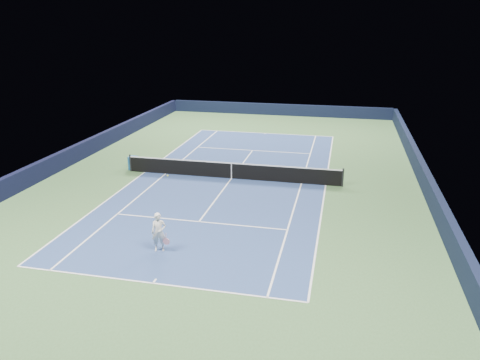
# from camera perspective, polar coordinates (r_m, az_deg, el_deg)

# --- Properties ---
(ground) EXTENTS (40.00, 40.00, 0.00)m
(ground) POSITION_cam_1_polar(r_m,az_deg,el_deg) (27.57, -1.04, 0.18)
(ground) COLOR #395D33
(ground) RESTS_ON ground
(wall_far) EXTENTS (22.00, 0.35, 1.10)m
(wall_far) POSITION_cam_1_polar(r_m,az_deg,el_deg) (46.36, 4.80, 8.55)
(wall_far) COLOR black
(wall_far) RESTS_ON ground
(wall_right) EXTENTS (0.35, 40.00, 1.10)m
(wall_right) POSITION_cam_1_polar(r_m,az_deg,el_deg) (27.09, 21.81, -0.34)
(wall_right) COLOR black
(wall_right) RESTS_ON ground
(wall_left) EXTENTS (0.35, 40.00, 1.10)m
(wall_left) POSITION_cam_1_polar(r_m,az_deg,el_deg) (31.65, -20.48, 2.49)
(wall_left) COLOR black
(wall_left) RESTS_ON ground
(court_surface) EXTENTS (10.97, 23.77, 0.01)m
(court_surface) POSITION_cam_1_polar(r_m,az_deg,el_deg) (27.57, -1.04, 0.19)
(court_surface) COLOR navy
(court_surface) RESTS_ON ground
(baseline_far) EXTENTS (10.97, 0.08, 0.00)m
(baseline_far) POSITION_cam_1_polar(r_m,az_deg,el_deg) (38.78, 3.12, 5.72)
(baseline_far) COLOR white
(baseline_far) RESTS_ON ground
(baseline_near) EXTENTS (10.97, 0.08, 0.00)m
(baseline_near) POSITION_cam_1_polar(r_m,az_deg,el_deg) (17.28, -10.58, -12.26)
(baseline_near) COLOR white
(baseline_near) RESTS_ON ground
(sideline_doubles_right) EXTENTS (0.08, 23.77, 0.00)m
(sideline_doubles_right) POSITION_cam_1_polar(r_m,az_deg,el_deg) (26.87, 10.40, -0.62)
(sideline_doubles_right) COLOR white
(sideline_doubles_right) RESTS_ON ground
(sideline_doubles_left) EXTENTS (0.08, 23.77, 0.00)m
(sideline_doubles_left) POSITION_cam_1_polar(r_m,az_deg,el_deg) (29.29, -11.53, 0.95)
(sideline_doubles_left) COLOR white
(sideline_doubles_left) RESTS_ON ground
(sideline_singles_right) EXTENTS (0.08, 23.77, 0.00)m
(sideline_singles_right) POSITION_cam_1_polar(r_m,az_deg,el_deg) (26.94, 7.50, -0.41)
(sideline_singles_right) COLOR white
(sideline_singles_right) RESTS_ON ground
(sideline_singles_left) EXTENTS (0.08, 23.77, 0.00)m
(sideline_singles_left) POSITION_cam_1_polar(r_m,az_deg,el_deg) (28.77, -9.03, 0.78)
(sideline_singles_left) COLOR white
(sideline_singles_left) RESTS_ON ground
(service_line_far) EXTENTS (8.23, 0.08, 0.00)m
(service_line_far) POSITION_cam_1_polar(r_m,az_deg,el_deg) (33.55, 1.54, 3.63)
(service_line_far) COLOR white
(service_line_far) RESTS_ON ground
(service_line_near) EXTENTS (8.23, 0.08, 0.00)m
(service_line_near) POSITION_cam_1_polar(r_m,az_deg,el_deg) (21.83, -5.01, -5.07)
(service_line_near) COLOR white
(service_line_near) RESTS_ON ground
(center_service_line) EXTENTS (0.08, 12.80, 0.00)m
(center_service_line) POSITION_cam_1_polar(r_m,az_deg,el_deg) (27.57, -1.04, 0.20)
(center_service_line) COLOR white
(center_service_line) RESTS_ON ground
(center_mark_far) EXTENTS (0.08, 0.30, 0.00)m
(center_mark_far) POSITION_cam_1_polar(r_m,az_deg,el_deg) (38.64, 3.08, 5.67)
(center_mark_far) COLOR white
(center_mark_far) RESTS_ON ground
(center_mark_near) EXTENTS (0.08, 0.30, 0.00)m
(center_mark_near) POSITION_cam_1_polar(r_m,az_deg,el_deg) (17.39, -10.38, -12.02)
(center_mark_near) COLOR white
(center_mark_near) RESTS_ON ground
(tennis_net) EXTENTS (12.90, 0.10, 1.07)m
(tennis_net) POSITION_cam_1_polar(r_m,az_deg,el_deg) (27.41, -1.05, 1.18)
(tennis_net) COLOR black
(tennis_net) RESTS_ON ground
(sponsor_cube) EXTENTS (0.58, 0.51, 0.83)m
(sponsor_cube) POSITION_cam_1_polar(r_m,az_deg,el_deg) (29.90, -12.86, 2.04)
(sponsor_cube) COLOR #1C5CA9
(sponsor_cube) RESTS_ON ground
(tennis_player) EXTENTS (0.81, 1.32, 2.91)m
(tennis_player) POSITION_cam_1_polar(r_m,az_deg,el_deg) (19.10, -9.86, -6.28)
(tennis_player) COLOR silver
(tennis_player) RESTS_ON ground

